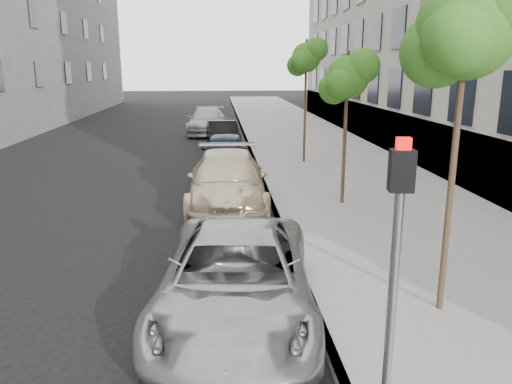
{
  "coord_description": "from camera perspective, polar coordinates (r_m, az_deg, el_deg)",
  "views": [
    {
      "loc": [
        -0.34,
        -5.65,
        3.95
      ],
      "look_at": [
        0.4,
        4.04,
        1.5
      ],
      "focal_mm": 35.0,
      "sensor_mm": 36.0,
      "label": 1
    }
  ],
  "objects": [
    {
      "name": "minivan",
      "position": [
        7.94,
        -2.3,
        -9.91
      ],
      "size": [
        2.84,
        5.34,
        1.43
      ],
      "primitive_type": "imported",
      "rotation": [
        0.0,
        0.0,
        -0.09
      ],
      "color": "#9C9FA0",
      "rests_on": "ground"
    },
    {
      "name": "sedan_blue",
      "position": [
        19.5,
        -3.64,
        4.58
      ],
      "size": [
        2.01,
        4.31,
        1.43
      ],
      "primitive_type": "imported",
      "rotation": [
        0.0,
        0.0,
        -0.08
      ],
      "color": "black",
      "rests_on": "ground"
    },
    {
      "name": "ground",
      "position": [
        6.9,
        -0.81,
        -20.76
      ],
      "size": [
        160.0,
        160.0,
        0.0
      ],
      "primitive_type": "plane",
      "color": "black",
      "rests_on": "ground"
    },
    {
      "name": "tree_far",
      "position": [
        20.47,
        5.84,
        15.02
      ],
      "size": [
        1.55,
        1.35,
        4.92
      ],
      "color": "#38281C",
      "rests_on": "sidewalk"
    },
    {
      "name": "sedan_rear",
      "position": [
        30.38,
        -5.6,
        8.06
      ],
      "size": [
        2.42,
        5.34,
        1.52
      ],
      "primitive_type": "imported",
      "rotation": [
        0.0,
        0.0,
        -0.06
      ],
      "color": "#979A9E",
      "rests_on": "ground"
    },
    {
      "name": "curb",
      "position": [
        29.94,
        -1.47,
        6.71
      ],
      "size": [
        0.15,
        72.0,
        0.14
      ],
      "primitive_type": "cube",
      "color": "#9E9B93",
      "rests_on": "ground"
    },
    {
      "name": "suv",
      "position": [
        14.2,
        -3.31,
        1.24
      ],
      "size": [
        2.31,
        5.43,
        1.56
      ],
      "primitive_type": "imported",
      "rotation": [
        0.0,
        0.0,
        -0.02
      ],
      "color": "#C9B58F",
      "rests_on": "ground"
    },
    {
      "name": "tree_near",
      "position": [
        8.01,
        23.11,
        16.76
      ],
      "size": [
        1.77,
        1.57,
        5.21
      ],
      "color": "#38281C",
      "rests_on": "sidewalk"
    },
    {
      "name": "tree_mid",
      "position": [
        14.11,
        10.51,
        12.73
      ],
      "size": [
        1.55,
        1.35,
        4.29
      ],
      "color": "#38281C",
      "rests_on": "sidewalk"
    },
    {
      "name": "signal_pole",
      "position": [
        5.35,
        15.68,
        -6.59
      ],
      "size": [
        0.26,
        0.21,
        3.15
      ],
      "rotation": [
        0.0,
        0.0,
        -0.13
      ],
      "color": "#939699",
      "rests_on": "sidewalk"
    },
    {
      "name": "sidewalk",
      "position": [
        30.26,
        4.49,
        6.75
      ],
      "size": [
        6.4,
        72.0,
        0.14
      ],
      "primitive_type": "cube",
      "color": "gray",
      "rests_on": "ground"
    },
    {
      "name": "sedan_black",
      "position": [
        25.05,
        -3.83,
        6.57
      ],
      "size": [
        1.75,
        4.09,
        1.31
      ],
      "primitive_type": "imported",
      "rotation": [
        0.0,
        0.0,
        0.09
      ],
      "color": "black",
      "rests_on": "ground"
    }
  ]
}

